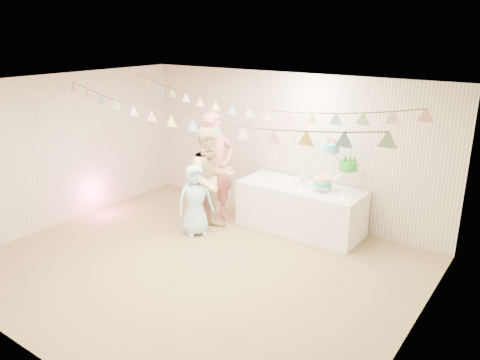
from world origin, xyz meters
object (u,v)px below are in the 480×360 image
Objects in this scene: table at (300,208)px; person_child at (195,200)px; cake_stand at (334,170)px; person_adult_b at (211,180)px; person_adult_a at (216,168)px.

table is 1.74× the size of person_child.
table is 1.79m from person_child.
cake_stand is 0.68× the size of person_child.
cake_stand is 2.31m from person_child.
person_adult_b is (-1.23, -0.87, 0.50)m from table.
person_child is at bearing -155.14° from person_adult_a.
person_adult_b is at bearing -144.74° from table.
cake_stand is 2.05m from person_adult_a.
person_adult_a is (-1.96, -0.57, -0.17)m from cake_stand.
person_child reaches higher than table.
cake_stand is at bearing -55.30° from person_adult_a.
table is 1.18× the size of person_adult_b.
person_adult_b is (-1.78, -0.92, -0.27)m from cake_stand.
table is 1.61m from person_adult_a.
table is at bearing -174.81° from cake_stand.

